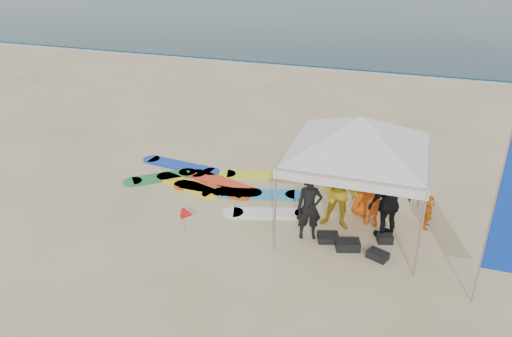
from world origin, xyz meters
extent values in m
plane|color=beige|center=(0.00, 0.00, 0.00)|extent=(120.00, 120.00, 0.00)
cube|color=silver|center=(0.00, 18.20, 0.00)|extent=(160.00, 1.20, 0.01)
imported|color=black|center=(2.15, 1.68, 0.83)|extent=(0.70, 0.57, 1.67)
imported|color=#B89B1A|center=(2.75, 2.37, 0.95)|extent=(0.95, 0.76, 1.89)
imported|color=#D14C12|center=(3.55, 2.81, 0.87)|extent=(1.19, 0.76, 1.74)
imported|color=black|center=(3.95, 2.27, 0.96)|extent=(1.18, 1.04, 1.91)
imported|color=#E35B14|center=(3.28, 3.20, 0.77)|extent=(0.77, 0.51, 1.55)
imported|color=orange|center=(4.88, 3.06, 0.44)|extent=(0.32, 0.83, 0.88)
cylinder|color=#A5A5A8|center=(1.51, 4.09, 1.05)|extent=(0.05, 0.05, 2.11)
cylinder|color=#A5A5A8|center=(4.67, 4.09, 1.05)|extent=(0.05, 0.05, 2.11)
cylinder|color=#A5A5A8|center=(1.51, 0.93, 1.05)|extent=(0.05, 0.05, 2.11)
cylinder|color=#A5A5A8|center=(4.67, 0.93, 1.05)|extent=(0.05, 0.05, 2.11)
cube|color=white|center=(3.09, 0.93, 1.99)|extent=(3.26, 0.02, 0.24)
cube|color=white|center=(3.09, 4.09, 1.99)|extent=(3.26, 0.02, 0.24)
cube|color=white|center=(1.51, 2.51, 1.99)|extent=(0.02, 3.26, 0.24)
cube|color=white|center=(4.67, 2.51, 1.99)|extent=(0.02, 3.26, 0.24)
pyramid|color=white|center=(3.09, 2.51, 2.95)|extent=(4.47, 4.47, 0.84)
cylinder|color=#A5A5A8|center=(5.82, 0.40, 1.88)|extent=(0.04, 0.04, 3.77)
cylinder|color=#A5A5A8|center=(-0.85, 1.01, 0.30)|extent=(0.02, 0.02, 0.60)
cone|color=red|center=(-0.73, 1.01, 0.50)|extent=(0.28, 0.28, 0.28)
cube|color=black|center=(3.15, 1.48, 0.11)|extent=(0.64, 0.50, 0.22)
cube|color=black|center=(3.86, 1.31, 0.09)|extent=(0.54, 0.46, 0.18)
cube|color=black|center=(2.64, 1.69, 0.08)|extent=(0.60, 0.53, 0.16)
cube|color=black|center=(3.96, 2.04, 0.10)|extent=(0.42, 0.35, 0.20)
cube|color=yellow|center=(-1.79, 3.20, 0.04)|extent=(1.92, 1.12, 0.07)
cube|color=#2A95E4|center=(0.33, 3.33, 0.04)|extent=(2.15, 1.02, 0.07)
cube|color=#F53D1C|center=(-0.83, 3.64, 0.04)|extent=(2.17, 1.16, 0.07)
cube|color=white|center=(0.94, 2.40, 0.04)|extent=(1.96, 1.05, 0.07)
cube|color=#227D3C|center=(-2.79, 3.42, 0.04)|extent=(1.62, 1.47, 0.07)
cube|color=#D14A11|center=(-0.99, 3.16, 0.04)|extent=(1.90, 0.58, 0.07)
cube|color=yellow|center=(0.03, 4.51, 0.04)|extent=(2.10, 1.08, 0.07)
cube|color=#163CBB|center=(-2.57, 4.35, 0.04)|extent=(2.29, 0.81, 0.07)
camera|label=1|loc=(4.12, -8.48, 6.82)|focal=35.00mm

